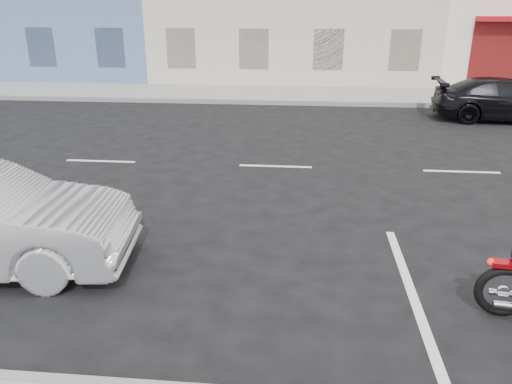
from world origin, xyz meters
TOP-DOWN VIEW (x-y plane):
  - ground at (0.00, 0.00)m, footprint 120.00×120.00m
  - sidewalk_far at (-5.00, 8.70)m, footprint 80.00×3.40m
  - curb_far at (-5.00, 7.00)m, footprint 80.00×0.12m
  - car_far at (4.71, 5.23)m, footprint 4.44×2.03m

SIDE VIEW (x-z plane):
  - ground at x=0.00m, z-range 0.00..0.00m
  - sidewalk_far at x=-5.00m, z-range 0.00..0.15m
  - curb_far at x=-5.00m, z-range 0.00..0.16m
  - car_far at x=4.71m, z-range 0.00..1.26m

